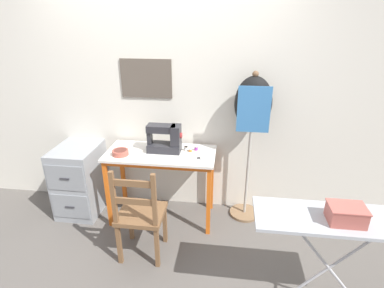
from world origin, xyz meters
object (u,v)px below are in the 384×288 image
scissors (200,159)px  thread_spool_far_edge (196,148)px  storage_box (346,214)px  wooden_chair (140,215)px  fabric_bowl (120,152)px  thread_spool_near_machine (186,149)px  thread_spool_mid_table (190,150)px  sewing_machine (166,139)px  dress_form (252,112)px  filing_cabinet (80,179)px  ironing_board (339,223)px

scissors → thread_spool_far_edge: thread_spool_far_edge is taller
storage_box → wooden_chair: bearing=164.0°
fabric_bowl → thread_spool_near_machine: fabric_bowl is taller
thread_spool_near_machine → thread_spool_mid_table: 0.05m
sewing_machine → thread_spool_near_machine: 0.23m
thread_spool_mid_table → fabric_bowl: bearing=-166.3°
thread_spool_near_machine → thread_spool_far_edge: (0.10, 0.02, 0.00)m
wooden_chair → dress_form: bearing=37.6°
scissors → dress_form: size_ratio=0.09×
thread_spool_near_machine → thread_spool_mid_table: thread_spool_near_machine is taller
dress_form → fabric_bowl: bearing=-168.5°
scissors → filing_cabinet: size_ratio=0.18×
thread_spool_mid_table → storage_box: bearing=-43.3°
fabric_bowl → thread_spool_far_edge: fabric_bowl is taller
thread_spool_mid_table → dress_form: 0.72m
ironing_board → dress_form: bearing=115.3°
sewing_machine → thread_spool_mid_table: size_ratio=8.06×
thread_spool_far_edge → wooden_chair: 0.88m
thread_spool_far_edge → dress_form: bearing=5.7°
wooden_chair → thread_spool_near_machine: bearing=65.0°
thread_spool_mid_table → storage_box: (1.14, -1.07, 0.10)m
storage_box → thread_spool_mid_table: bearing=136.7°
wooden_chair → ironing_board: wooden_chair is taller
wooden_chair → filing_cabinet: size_ratio=1.21×
scissors → dress_form: (0.48, 0.26, 0.42)m
scissors → thread_spool_mid_table: (-0.12, 0.17, 0.01)m
thread_spool_mid_table → filing_cabinet: 1.29m
thread_spool_near_machine → dress_form: dress_form is taller
dress_form → wooden_chair: bearing=-142.4°
thread_spool_near_machine → thread_spool_far_edge: 0.11m
fabric_bowl → dress_form: bearing=11.5°
thread_spool_near_machine → ironing_board: bearing=-41.9°
thread_spool_mid_table → storage_box: 1.56m
fabric_bowl → filing_cabinet: fabric_bowl is taller
sewing_machine → dress_form: size_ratio=0.22×
fabric_bowl → scissors: bearing=-0.4°
scissors → thread_spool_near_machine: thread_spool_near_machine is taller
scissors → filing_cabinet: 1.41m
scissors → ironing_board: (1.01, -0.86, 0.01)m
thread_spool_far_edge → dress_form: (0.54, 0.05, 0.40)m
storage_box → sewing_machine: bearing=142.7°
sewing_machine → dress_form: 0.89m
filing_cabinet → fabric_bowl: bearing=-13.9°
dress_form → sewing_machine: bearing=-172.4°
thread_spool_mid_table → ironing_board: (1.13, -1.03, -0.00)m
scissors → storage_box: size_ratio=0.61×
scissors → fabric_bowl: bearing=179.6°
thread_spool_near_machine → storage_box: bearing=-42.8°
fabric_bowl → dress_form: (1.27, 0.26, 0.39)m
thread_spool_mid_table → thread_spool_far_edge: 0.07m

